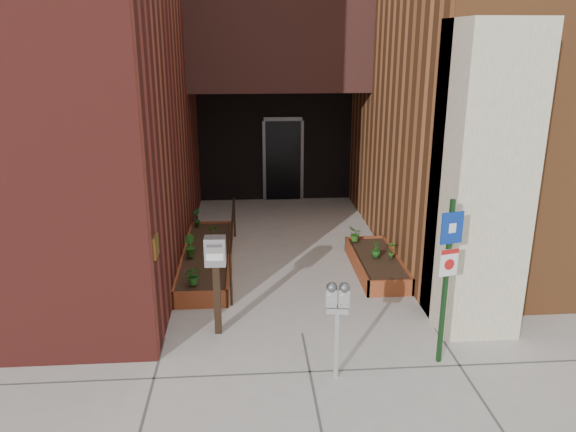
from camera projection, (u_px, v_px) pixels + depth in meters
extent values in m
plane|color=#9E9991|center=(302.00, 333.00, 8.24)|extent=(80.00, 80.00, 0.00)
cube|color=brown|center=(515.00, 2.00, 13.94)|extent=(8.00, 13.70, 10.00)
cube|color=tan|center=(481.00, 182.00, 7.94)|extent=(1.10, 1.20, 4.40)
cube|color=#331B16|center=(278.00, 45.00, 12.73)|extent=(4.20, 2.00, 2.00)
cube|color=black|center=(275.00, 143.00, 14.82)|extent=(4.00, 0.30, 3.00)
cube|color=black|center=(283.00, 161.00, 14.79)|extent=(0.90, 0.06, 2.10)
cube|color=#B79338|center=(156.00, 246.00, 7.45)|extent=(0.04, 0.30, 0.30)
cube|color=brown|center=(200.00, 300.00, 8.96)|extent=(0.90, 0.04, 0.30)
cube|color=brown|center=(212.00, 228.00, 12.34)|extent=(0.90, 0.04, 0.30)
cube|color=brown|center=(184.00, 259.00, 10.62)|extent=(0.04, 3.60, 0.30)
cube|color=brown|center=(230.00, 258.00, 10.68)|extent=(0.04, 3.60, 0.30)
cube|color=black|center=(207.00, 259.00, 10.65)|extent=(0.82, 3.52, 0.26)
cube|color=brown|center=(391.00, 288.00, 9.37)|extent=(0.80, 0.04, 0.30)
cube|color=brown|center=(364.00, 243.00, 11.42)|extent=(0.80, 0.04, 0.30)
cube|color=brown|center=(356.00, 264.00, 10.37)|extent=(0.04, 2.20, 0.30)
cube|color=brown|center=(396.00, 263.00, 10.42)|extent=(0.04, 2.20, 0.30)
cube|color=black|center=(376.00, 265.00, 10.40)|extent=(0.72, 2.12, 0.26)
cylinder|color=black|center=(231.00, 280.00, 8.98)|extent=(0.04, 0.04, 0.90)
cylinder|color=black|center=(234.00, 217.00, 12.11)|extent=(0.04, 0.04, 0.90)
cylinder|color=black|center=(232.00, 222.00, 10.41)|extent=(0.04, 3.30, 0.04)
cube|color=#B4B4B6|center=(336.00, 345.00, 7.06)|extent=(0.06, 0.06, 0.91)
cube|color=#B4B4B6|center=(337.00, 310.00, 6.91)|extent=(0.29, 0.15, 0.07)
cube|color=#B4B4B6|center=(331.00, 298.00, 6.87)|extent=(0.15, 0.11, 0.24)
sphere|color=#59595B|center=(332.00, 287.00, 6.82)|extent=(0.13, 0.13, 0.13)
cube|color=white|center=(332.00, 298.00, 6.82)|extent=(0.08, 0.02, 0.05)
cube|color=#B21414|center=(331.00, 303.00, 6.84)|extent=(0.08, 0.02, 0.03)
cube|color=#B4B4B6|center=(344.00, 298.00, 6.86)|extent=(0.15, 0.11, 0.24)
sphere|color=#59595B|center=(344.00, 288.00, 6.81)|extent=(0.13, 0.13, 0.13)
cube|color=white|center=(344.00, 298.00, 6.81)|extent=(0.08, 0.02, 0.05)
cube|color=#B21414|center=(344.00, 304.00, 6.83)|extent=(0.08, 0.02, 0.03)
cube|color=#133415|center=(445.00, 284.00, 7.19)|extent=(0.06, 0.06, 2.26)
cube|color=navy|center=(452.00, 228.00, 6.93)|extent=(0.30, 0.10, 0.41)
cube|color=white|center=(452.00, 228.00, 6.93)|extent=(0.10, 0.04, 0.12)
cube|color=white|center=(449.00, 263.00, 7.07)|extent=(0.25, 0.09, 0.36)
cube|color=#B21414|center=(450.00, 252.00, 7.02)|extent=(0.25, 0.08, 0.06)
cylinder|color=#B21414|center=(449.00, 264.00, 7.07)|extent=(0.14, 0.05, 0.14)
cube|color=black|center=(217.00, 299.00, 8.10)|extent=(0.10, 0.10, 1.09)
cube|color=#AFAFB1|center=(215.00, 251.00, 7.88)|extent=(0.30, 0.23, 0.42)
cube|color=#59595B|center=(214.00, 246.00, 7.73)|extent=(0.22, 0.02, 0.04)
cube|color=white|center=(215.00, 257.00, 7.79)|extent=(0.24, 0.02, 0.10)
imported|color=#22601B|center=(194.00, 275.00, 9.13)|extent=(0.36, 0.36, 0.32)
imported|color=#245919|center=(189.00, 246.00, 10.28)|extent=(0.32, 0.32, 0.41)
imported|color=#265017|center=(214.00, 235.00, 10.82)|extent=(0.30, 0.30, 0.41)
imported|color=#164E1B|center=(197.00, 217.00, 11.98)|extent=(0.29, 0.29, 0.39)
imported|color=#1B5117|center=(376.00, 249.00, 10.28)|extent=(0.18, 0.18, 0.30)
imported|color=#2D631C|center=(392.00, 250.00, 10.22)|extent=(0.23, 0.23, 0.32)
imported|color=#2C621C|center=(355.00, 234.00, 11.07)|extent=(0.32, 0.32, 0.30)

